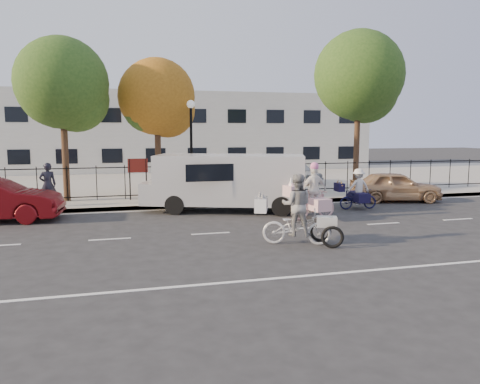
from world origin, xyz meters
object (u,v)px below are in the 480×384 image
object	(u,v)px
bull_bike	(358,193)
gold_sedan	(395,186)
lamppost	(191,131)
unicorn_bike	(313,198)
lot_car_c	(176,175)
pedestrian	(48,185)
zebra_trike	(297,217)
white_van	(227,180)
lot_car_d	(297,172)

from	to	relation	value
bull_bike	gold_sedan	bearing A→B (deg)	-58.83
lamppost	unicorn_bike	xyz separation A→B (m)	(3.49, -5.43, -2.35)
lot_car_c	pedestrian	bearing A→B (deg)	-121.06
zebra_trike	unicorn_bike	xyz separation A→B (m)	(1.93, 3.30, -0.00)
lamppost	unicorn_bike	world-z (taller)	lamppost
unicorn_bike	gold_sedan	xyz separation A→B (m)	(5.28, 3.01, -0.08)
white_van	gold_sedan	xyz separation A→B (m)	(7.85, 0.58, -0.55)
unicorn_bike	gold_sedan	size ratio (longest dim) A/B	0.52
bull_bike	lot_car_c	bearing A→B (deg)	41.75
pedestrian	lamppost	bearing A→B (deg)	175.79
zebra_trike	bull_bike	bearing A→B (deg)	-21.69
gold_sedan	pedestrian	distance (m)	14.77
unicorn_bike	white_van	bearing A→B (deg)	36.57
bull_bike	white_van	distance (m)	5.30
lamppost	bull_bike	bearing A→B (deg)	-32.24
zebra_trike	unicorn_bike	distance (m)	3.83
unicorn_bike	lot_car_c	bearing A→B (deg)	11.59
zebra_trike	gold_sedan	xyz separation A→B (m)	(7.22, 6.31, -0.09)
unicorn_bike	lot_car_c	size ratio (longest dim) A/B	0.52
lamppost	zebra_trike	distance (m)	9.18
white_van	lot_car_c	bearing A→B (deg)	118.58
zebra_trike	gold_sedan	size ratio (longest dim) A/B	0.57
white_van	gold_sedan	bearing A→B (deg)	23.49
lamppost	pedestrian	size ratio (longest dim) A/B	2.48
unicorn_bike	bull_bike	bearing A→B (deg)	-69.12
unicorn_bike	white_van	world-z (taller)	white_van
lot_car_d	pedestrian	bearing A→B (deg)	-171.73
unicorn_bike	lot_car_c	xyz separation A→B (m)	(-3.71, 9.38, 0.04)
unicorn_bike	white_van	distance (m)	3.57
lamppost	white_van	xyz separation A→B (m)	(0.92, -3.00, -1.89)
zebra_trike	lot_car_d	xyz separation A→B (m)	(5.26, 13.23, 0.00)
zebra_trike	lot_car_c	xyz separation A→B (m)	(-1.77, 12.68, 0.04)
gold_sedan	pedestrian	bearing A→B (deg)	98.08
lamppost	gold_sedan	size ratio (longest dim) A/B	1.09
unicorn_bike	bull_bike	size ratio (longest dim) A/B	1.17
lot_car_d	zebra_trike	bearing A→B (deg)	-126.26
lamppost	lot_car_d	xyz separation A→B (m)	(6.81, 4.49, -2.35)
zebra_trike	lot_car_d	distance (m)	14.23
zebra_trike	lot_car_d	bearing A→B (deg)	-0.24
lamppost	white_van	distance (m)	3.66
white_van	lot_car_d	size ratio (longest dim) A/B	1.87
gold_sedan	lot_car_d	world-z (taller)	lot_car_d
lamppost	white_van	world-z (taller)	lamppost
bull_bike	lot_car_c	size ratio (longest dim) A/B	0.45
lamppost	white_van	bearing A→B (deg)	-72.95
bull_bike	white_van	xyz separation A→B (m)	(-5.20, 0.86, 0.57)
lamppost	gold_sedan	bearing A→B (deg)	-15.43
lamppost	unicorn_bike	bearing A→B (deg)	-57.30
gold_sedan	lamppost	bearing A→B (deg)	88.68
lamppost	lot_car_c	distance (m)	4.58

